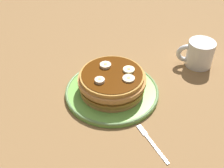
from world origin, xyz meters
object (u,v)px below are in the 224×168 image
at_px(plate, 112,91).
at_px(banana_slice_3, 129,70).
at_px(pancake_stack, 112,82).
at_px(banana_slice_1, 100,81).
at_px(banana_slice_2, 106,65).
at_px(banana_slice_0, 129,79).
at_px(coffee_mug, 199,53).
at_px(fork, 151,141).

bearing_deg(plate, banana_slice_3, -160.65).
distance_m(plate, pancake_stack, 0.03).
distance_m(plate, banana_slice_1, 0.08).
height_order(banana_slice_2, banana_slice_3, banana_slice_2).
distance_m(banana_slice_0, banana_slice_3, 0.04).
distance_m(banana_slice_1, coffee_mug, 0.36).
relative_size(pancake_stack, fork, 1.66).
bearing_deg(coffee_mug, banana_slice_0, 38.43).
bearing_deg(banana_slice_1, plate, -131.35).
height_order(banana_slice_0, banana_slice_1, banana_slice_1).
relative_size(plate, pancake_stack, 1.38).
distance_m(banana_slice_2, fork, 0.25).
relative_size(banana_slice_0, banana_slice_2, 1.04).
distance_m(pancake_stack, banana_slice_0, 0.06).
height_order(pancake_stack, banana_slice_0, banana_slice_0).
distance_m(plate, fork, 0.20).
xyz_separation_m(banana_slice_1, coffee_mug, (-0.30, -0.19, -0.03)).
bearing_deg(banana_slice_2, banana_slice_1, 81.12).
relative_size(banana_slice_1, banana_slice_2, 0.85).
bearing_deg(banana_slice_0, plate, -25.33).
distance_m(pancake_stack, banana_slice_2, 0.05).
relative_size(pancake_stack, coffee_mug, 1.66).
bearing_deg(banana_slice_2, banana_slice_0, 140.06).
distance_m(pancake_stack, fork, 0.20).
relative_size(banana_slice_3, coffee_mug, 0.28).
bearing_deg(banana_slice_3, fork, 106.92).
bearing_deg(banana_slice_1, banana_slice_2, -98.88).
height_order(banana_slice_0, banana_slice_3, banana_slice_3).
height_order(plate, banana_slice_0, banana_slice_0).
height_order(pancake_stack, banana_slice_3, banana_slice_3).
bearing_deg(pancake_stack, coffee_mug, -150.03).
relative_size(banana_slice_0, banana_slice_3, 1.02).
bearing_deg(coffee_mug, pancake_stack, 29.97).
bearing_deg(coffee_mug, plate, 30.09).
bearing_deg(fork, banana_slice_2, -58.93).
xyz_separation_m(coffee_mug, fork, (0.17, 0.33, -0.04)).
relative_size(banana_slice_3, fork, 0.28).
relative_size(plate, banana_slice_3, 8.24).
distance_m(banana_slice_2, banana_slice_3, 0.07).
height_order(pancake_stack, coffee_mug, coffee_mug).
relative_size(pancake_stack, banana_slice_2, 6.12).
height_order(banana_slice_2, fork, banana_slice_2).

